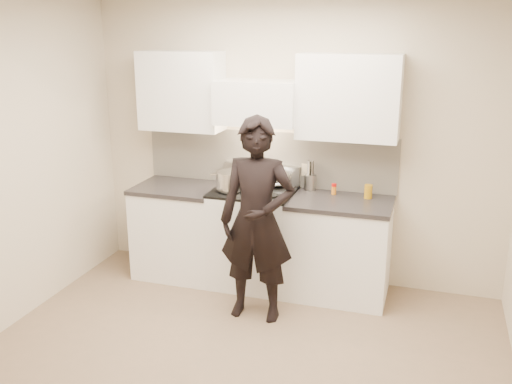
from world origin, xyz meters
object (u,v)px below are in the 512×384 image
utensil_crock (310,181)px  person (257,220)px  wok (276,177)px  stove (254,237)px  counter_right (339,248)px

utensil_crock → person: (-0.26, -0.86, -0.14)m
wok → utensil_crock: (0.31, 0.10, -0.04)m
stove → counter_right: 0.83m
person → counter_right: bearing=44.1°
counter_right → wok: size_ratio=2.27×
wok → person: bearing=-86.0°
wok → person: (0.05, -0.76, -0.18)m
utensil_crock → person: size_ratio=0.16×
person → utensil_crock: bearing=71.7°
counter_right → person: (-0.60, -0.62, 0.41)m
wok → person: size_ratio=0.23×
stove → utensil_crock: utensil_crock is taller
stove → counter_right: stove is taller
counter_right → person: 0.96m
stove → person: bearing=-69.8°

